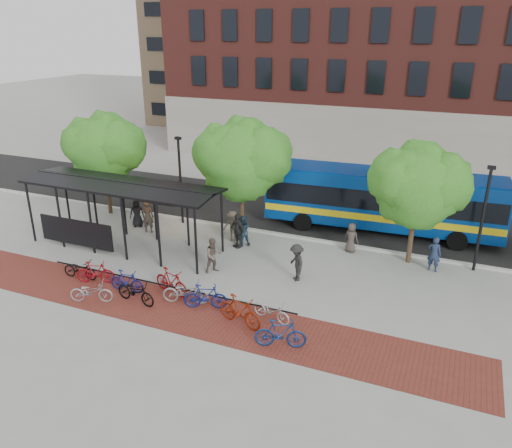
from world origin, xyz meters
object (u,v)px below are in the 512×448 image
at_px(bus_shelter, 119,192).
at_px(bus, 382,197).
at_px(tree_b, 243,157).
at_px(pedestrian_6, 351,238).
at_px(bike_4, 136,292).
at_px(bike_7, 205,296).
at_px(pedestrian_8, 214,255).
at_px(lamp_post_left, 180,178).
at_px(bike_10, 272,310).
at_px(bike_3, 127,281).
at_px(pedestrian_4, 238,230).
at_px(pedestrian_0, 137,213).
at_px(pedestrian_3, 233,226).
at_px(tree_c, 420,183).
at_px(pedestrian_1, 148,216).
at_px(pedestrian_7, 434,254).
at_px(lamp_post_right, 483,216).
at_px(bike_1, 95,272).
at_px(bike_6, 186,292).
at_px(bike_5, 171,282).
at_px(bike_2, 91,292).
at_px(tree_a, 105,146).
at_px(pedestrian_9, 296,262).
at_px(bike_11, 280,334).
at_px(pedestrian_2, 243,231).
at_px(bike_9, 240,311).
at_px(bike_0, 80,269).

xyz_separation_m(bus_shelter, bus, (12.07, 7.33, -1.01)).
height_order(tree_b, pedestrian_6, tree_b).
bearing_deg(bike_4, pedestrian_6, -32.02).
xyz_separation_m(bike_7, pedestrian_8, (-1.18, 3.05, 0.31)).
bearing_deg(lamp_post_left, bike_10, -42.07).
bearing_deg(tree_b, bus_shelter, -143.79).
bearing_deg(bike_3, bus, -41.37).
xyz_separation_m(pedestrian_4, pedestrian_8, (0.17, -3.05, -0.08)).
xyz_separation_m(bike_7, pedestrian_0, (-7.93, 6.50, 0.29)).
bearing_deg(pedestrian_3, pedestrian_8, -96.46).
bearing_deg(tree_c, bike_4, -140.11).
relative_size(pedestrian_1, pedestrian_7, 1.07).
xyz_separation_m(lamp_post_right, bike_1, (-15.81, -7.99, -2.22)).
bearing_deg(bike_6, bike_5, 49.59).
relative_size(bike_2, pedestrian_3, 1.08).
bearing_deg(pedestrian_6, bike_5, 64.96).
relative_size(bike_6, pedestrian_7, 1.13).
height_order(bike_1, pedestrian_8, pedestrian_8).
relative_size(bike_4, pedestrian_4, 1.06).
bearing_deg(pedestrian_7, tree_a, 10.29).
bearing_deg(bike_10, tree_c, -16.73).
xyz_separation_m(tree_a, bike_3, (6.90, -7.85, -3.74)).
bearing_deg(bike_3, pedestrian_9, -62.33).
height_order(bike_1, pedestrian_3, pedestrian_3).
xyz_separation_m(bike_6, pedestrian_0, (-6.97, 6.45, 0.31)).
height_order(tree_c, bike_2, tree_c).
distance_m(bike_11, pedestrian_0, 14.09).
xyz_separation_m(bike_2, bike_3, (0.85, 1.31, 0.02)).
distance_m(bike_1, bike_5, 3.73).
height_order(bike_10, pedestrian_6, pedestrian_6).
xyz_separation_m(pedestrian_4, pedestrian_7, (9.70, 1.09, -0.06)).
height_order(bike_10, pedestrian_7, pedestrian_7).
relative_size(pedestrian_0, pedestrian_2, 0.99).
bearing_deg(bike_1, bus, -63.85).
bearing_deg(pedestrian_8, pedestrian_2, 40.90).
height_order(bike_5, pedestrian_1, pedestrian_1).
bearing_deg(lamp_post_right, pedestrian_7, -155.56).
height_order(tree_c, bike_6, tree_c).
distance_m(tree_a, bus, 16.39).
bearing_deg(bike_10, pedestrian_3, 49.65).
xyz_separation_m(bike_9, pedestrian_3, (-3.75, 7.35, 0.23)).
xyz_separation_m(bike_7, pedestrian_6, (4.28, 7.80, 0.24)).
height_order(bike_6, pedestrian_8, pedestrian_8).
bearing_deg(pedestrian_1, bike_2, 93.40).
relative_size(bike_11, pedestrian_1, 1.01).
distance_m(bike_2, bike_11, 8.45).
bearing_deg(bike_9, pedestrian_3, 43.22).
xyz_separation_m(bike_0, pedestrian_1, (-0.29, 5.93, 0.48)).
bearing_deg(pedestrian_6, pedestrian_7, -173.26).
relative_size(tree_a, pedestrian_1, 3.29).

